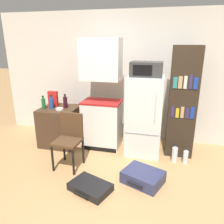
% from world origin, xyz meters
% --- Properties ---
extents(ground_plane, '(24.00, 24.00, 0.00)m').
position_xyz_m(ground_plane, '(0.00, 0.00, 0.00)').
color(ground_plane, tan).
extents(wall_back, '(6.40, 0.10, 2.57)m').
position_xyz_m(wall_back, '(0.20, 2.00, 1.29)').
color(wall_back, silver).
rests_on(wall_back, ground_plane).
extents(side_table, '(0.69, 0.67, 0.75)m').
position_xyz_m(side_table, '(-1.43, 1.26, 0.38)').
color(side_table, '#422D1E').
rests_on(side_table, ground_plane).
extents(kitchen_hutch, '(0.72, 0.49, 2.05)m').
position_xyz_m(kitchen_hutch, '(-0.59, 1.36, 0.95)').
color(kitchen_hutch, white).
rests_on(kitchen_hutch, ground_plane).
extents(refrigerator, '(0.62, 0.61, 1.42)m').
position_xyz_m(refrigerator, '(0.22, 1.31, 0.71)').
color(refrigerator, silver).
rests_on(refrigerator, ground_plane).
extents(microwave, '(0.53, 0.37, 0.25)m').
position_xyz_m(microwave, '(0.22, 1.31, 1.54)').
color(microwave, '#333333').
rests_on(microwave, refrigerator).
extents(bookshelf, '(0.47, 0.37, 1.93)m').
position_xyz_m(bookshelf, '(0.86, 1.42, 0.97)').
color(bookshelf, '#2D2319').
rests_on(bookshelf, ground_plane).
extents(bottle_milk_white, '(0.07, 0.07, 0.19)m').
position_xyz_m(bottle_milk_white, '(-1.37, 1.43, 0.83)').
color(bottle_milk_white, white).
rests_on(bottle_milk_white, side_table).
extents(bottle_blue_soda, '(0.07, 0.07, 0.27)m').
position_xyz_m(bottle_blue_soda, '(-1.54, 1.20, 0.87)').
color(bottle_blue_soda, '#1E47A3').
rests_on(bottle_blue_soda, side_table).
extents(bottle_green_tall, '(0.07, 0.07, 0.25)m').
position_xyz_m(bottle_green_tall, '(-1.68, 1.14, 0.86)').
color(bottle_green_tall, '#1E6028').
rests_on(bottle_green_tall, side_table).
extents(bottle_wine_dark, '(0.08, 0.08, 0.27)m').
position_xyz_m(bottle_wine_dark, '(-1.31, 1.30, 0.87)').
color(bottle_wine_dark, black).
rests_on(bottle_wine_dark, side_table).
extents(bowl, '(0.14, 0.14, 0.04)m').
position_xyz_m(bowl, '(-1.35, 1.13, 0.77)').
color(bowl, silver).
rests_on(bowl, side_table).
extents(cereal_box, '(0.19, 0.07, 0.30)m').
position_xyz_m(cereal_box, '(-1.59, 1.36, 0.90)').
color(cereal_box, red).
rests_on(cereal_box, side_table).
extents(chair, '(0.42, 0.43, 0.89)m').
position_xyz_m(chair, '(-0.90, 0.56, 0.53)').
color(chair, black).
rests_on(chair, ground_plane).
extents(suitcase_large_flat, '(0.67, 0.60, 0.18)m').
position_xyz_m(suitcase_large_flat, '(0.33, 0.36, 0.09)').
color(suitcase_large_flat, navy).
rests_on(suitcase_large_flat, ground_plane).
extents(suitcase_small_flat, '(0.65, 0.54, 0.11)m').
position_xyz_m(suitcase_small_flat, '(-0.36, -0.01, 0.05)').
color(suitcase_small_flat, black).
rests_on(suitcase_small_flat, ground_plane).
extents(water_bottle_front, '(0.10, 0.10, 0.33)m').
position_xyz_m(water_bottle_front, '(0.79, 1.07, 0.14)').
color(water_bottle_front, silver).
rests_on(water_bottle_front, ground_plane).
extents(water_bottle_middle, '(0.08, 0.08, 0.28)m').
position_xyz_m(water_bottle_middle, '(0.97, 1.07, 0.12)').
color(water_bottle_middle, silver).
rests_on(water_bottle_middle, ground_plane).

